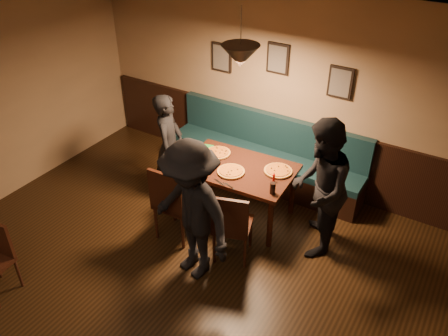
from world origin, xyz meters
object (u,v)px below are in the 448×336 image
at_px(dining_table, 238,191).
at_px(soda_glass, 273,188).
at_px(booth_bench, 264,153).
at_px(chair_near_left, 177,201).
at_px(chair_near_right, 233,223).
at_px(diner_left, 170,146).
at_px(diner_front, 191,212).
at_px(diner_right, 319,189).
at_px(tabasco_bottle, 274,177).

relative_size(dining_table, soda_glass, 9.81).
relative_size(booth_bench, chair_near_left, 2.83).
distance_m(chair_near_right, diner_left, 1.61).
bearing_deg(soda_glass, diner_front, -120.96).
relative_size(diner_left, diner_right, 0.88).
bearing_deg(diner_left, tabasco_bottle, -112.15).
relative_size(diner_left, soda_glass, 10.53).
bearing_deg(diner_right, chair_near_right, -65.19).
distance_m(diner_left, soda_glass, 1.74).
relative_size(chair_near_left, tabasco_bottle, 7.98).
xyz_separation_m(chair_near_right, tabasco_bottle, (0.19, 0.65, 0.34)).
relative_size(diner_right, diner_front, 1.01).
bearing_deg(soda_glass, chair_near_left, -156.33).
distance_m(dining_table, chair_near_left, 0.88).
distance_m(chair_near_right, diner_front, 0.65).
xyz_separation_m(booth_bench, tabasco_bottle, (0.61, -0.96, 0.33)).
relative_size(soda_glass, tabasco_bottle, 1.10).
xyz_separation_m(booth_bench, soda_glass, (0.71, -1.18, 0.34)).
distance_m(chair_near_left, diner_front, 0.76).
height_order(diner_right, soda_glass, diner_right).
height_order(chair_near_right, diner_right, diner_right).
bearing_deg(dining_table, soda_glass, -27.15).
distance_m(booth_bench, chair_near_left, 1.69).
distance_m(chair_near_right, soda_glass, 0.63).
bearing_deg(soda_glass, booth_bench, 121.02).
xyz_separation_m(chair_near_left, chair_near_right, (0.79, 0.04, -0.04)).
xyz_separation_m(diner_right, tabasco_bottle, (-0.59, -0.00, -0.04)).
xyz_separation_m(booth_bench, diner_left, (-1.01, -0.94, 0.27)).
bearing_deg(dining_table, chair_near_right, -67.42).
bearing_deg(diner_left, soda_glass, -119.49).
height_order(chair_near_right, diner_front, diner_front).
relative_size(chair_near_left, diner_left, 0.69).
relative_size(dining_table, chair_near_left, 1.35).
xyz_separation_m(chair_near_left, diner_left, (-0.64, 0.71, 0.24)).
bearing_deg(chair_near_left, diner_left, 129.37).
height_order(dining_table, soda_glass, soda_glass).
height_order(diner_front, tabasco_bottle, diner_front).
bearing_deg(diner_left, dining_table, -109.60).
height_order(dining_table, diner_right, diner_right).
distance_m(chair_near_left, diner_right, 1.75).
height_order(booth_bench, chair_near_right, booth_bench).
xyz_separation_m(soda_glass, tabasco_bottle, (-0.10, 0.22, -0.01)).
distance_m(chair_near_left, chair_near_right, 0.79).
height_order(diner_left, diner_front, diner_front).
relative_size(dining_table, diner_front, 0.83).
distance_m(chair_near_left, diner_left, 0.99).
xyz_separation_m(diner_left, diner_front, (1.18, -1.14, 0.10)).
xyz_separation_m(dining_table, diner_front, (0.09, -1.18, 0.48)).
height_order(chair_near_right, diner_left, diner_left).
height_order(booth_bench, diner_front, diner_front).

